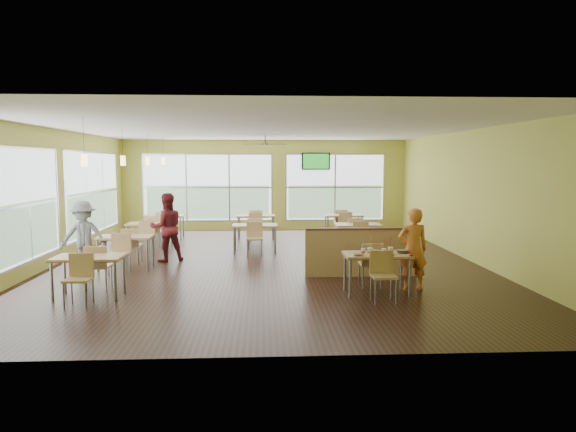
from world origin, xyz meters
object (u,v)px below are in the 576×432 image
object	(u,v)px
main_table	(377,260)
man_plaid	(413,249)
half_wall_divider	(361,252)
food_basket	(403,251)

from	to	relation	value
main_table	man_plaid	xyz separation A→B (m)	(0.74, 0.24, 0.15)
man_plaid	half_wall_divider	bearing A→B (deg)	-60.66
main_table	man_plaid	bearing A→B (deg)	18.21
half_wall_divider	man_plaid	world-z (taller)	man_plaid
man_plaid	food_basket	distance (m)	0.32
man_plaid	food_basket	bearing A→B (deg)	37.04
food_basket	main_table	bearing A→B (deg)	-175.33
half_wall_divider	main_table	bearing A→B (deg)	-90.00
half_wall_divider	man_plaid	xyz separation A→B (m)	(0.74, -1.21, 0.26)
man_plaid	main_table	bearing A→B (deg)	16.02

